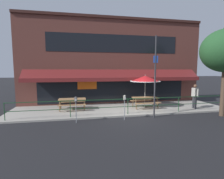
# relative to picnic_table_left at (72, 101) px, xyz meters

# --- Properties ---
(ground_plane) EXTENTS (120.00, 120.00, 0.00)m
(ground_plane) POSITION_rel_picnic_table_left_xyz_m (3.38, -2.17, -0.71)
(ground_plane) COLOR black
(patio_deck) EXTENTS (15.00, 4.00, 0.10)m
(patio_deck) POSITION_rel_picnic_table_left_xyz_m (3.38, -0.17, -0.66)
(patio_deck) COLOR #9E998E
(patio_deck) RESTS_ON ground
(restaurant_building) EXTENTS (15.00, 1.60, 6.99)m
(restaurant_building) POSITION_rel_picnic_table_left_xyz_m (3.38, 2.06, 2.77)
(restaurant_building) COLOR brown
(restaurant_building) RESTS_ON ground
(patio_railing) EXTENTS (13.84, 0.04, 0.97)m
(patio_railing) POSITION_rel_picnic_table_left_xyz_m (3.38, -1.87, 0.09)
(patio_railing) COLOR #194723
(patio_railing) RESTS_ON patio_deck
(picnic_table_left) EXTENTS (1.80, 1.42, 0.76)m
(picnic_table_left) POSITION_rel_picnic_table_left_xyz_m (0.00, 0.00, 0.00)
(picnic_table_left) COLOR #997047
(picnic_table_left) RESTS_ON patio_deck
(picnic_table_centre) EXTENTS (1.80, 1.42, 0.76)m
(picnic_table_centre) POSITION_rel_picnic_table_left_xyz_m (5.12, -0.37, 0.00)
(picnic_table_centre) COLOR #997047
(picnic_table_centre) RESTS_ON patio_deck
(patio_umbrella_centre) EXTENTS (2.14, 2.14, 2.38)m
(patio_umbrella_centre) POSITION_rel_picnic_table_left_xyz_m (5.12, -0.29, 1.47)
(patio_umbrella_centre) COLOR #B7B2A8
(patio_umbrella_centre) RESTS_ON patio_deck
(pedestrian_walking) EXTENTS (0.28, 0.62, 1.71)m
(pedestrian_walking) POSITION_rel_picnic_table_left_xyz_m (8.42, -1.31, 0.35)
(pedestrian_walking) COLOR #333338
(pedestrian_walking) RESTS_ON patio_deck
(parking_meter_near) EXTENTS (0.15, 0.16, 1.42)m
(parking_meter_near) POSITION_rel_picnic_table_left_xyz_m (0.26, -2.73, 0.44)
(parking_meter_near) COLOR gray
(parking_meter_near) RESTS_ON ground
(parking_meter_far) EXTENTS (0.15, 0.16, 1.42)m
(parking_meter_far) POSITION_rel_picnic_table_left_xyz_m (2.92, -2.72, 0.44)
(parking_meter_far) COLOR gray
(parking_meter_far) RESTS_ON ground
(street_sign_pole) EXTENTS (0.28, 0.09, 4.75)m
(street_sign_pole) POSITION_rel_picnic_table_left_xyz_m (4.77, -2.62, 1.73)
(street_sign_pole) COLOR #2D2D33
(street_sign_pole) RESTS_ON ground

